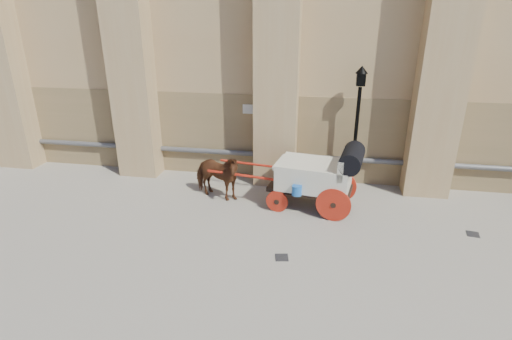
# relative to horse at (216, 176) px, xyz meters

# --- Properties ---
(ground) EXTENTS (90.00, 90.00, 0.00)m
(ground) POSITION_rel_horse_xyz_m (2.67, -1.96, -0.78)
(ground) COLOR gray
(ground) RESTS_ON ground
(horse) EXTENTS (2.02, 1.41, 1.56)m
(horse) POSITION_rel_horse_xyz_m (0.00, 0.00, 0.00)
(horse) COLOR brown
(horse) RESTS_ON ground
(carriage) EXTENTS (4.81, 1.98, 2.04)m
(carriage) POSITION_rel_horse_xyz_m (3.23, -0.09, 0.33)
(carriage) COLOR black
(carriage) RESTS_ON ground
(street_lamp) EXTENTS (0.38, 0.38, 4.11)m
(street_lamp) POSITION_rel_horse_xyz_m (4.30, 1.49, 1.42)
(street_lamp) COLOR black
(street_lamp) RESTS_ON ground
(drain_grate_near) EXTENTS (0.37, 0.37, 0.01)m
(drain_grate_near) POSITION_rel_horse_xyz_m (2.46, -2.99, -0.77)
(drain_grate_near) COLOR black
(drain_grate_near) RESTS_ON ground
(drain_grate_far) EXTENTS (0.37, 0.37, 0.01)m
(drain_grate_far) POSITION_rel_horse_xyz_m (7.46, -0.99, -0.77)
(drain_grate_far) COLOR black
(drain_grate_far) RESTS_ON ground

